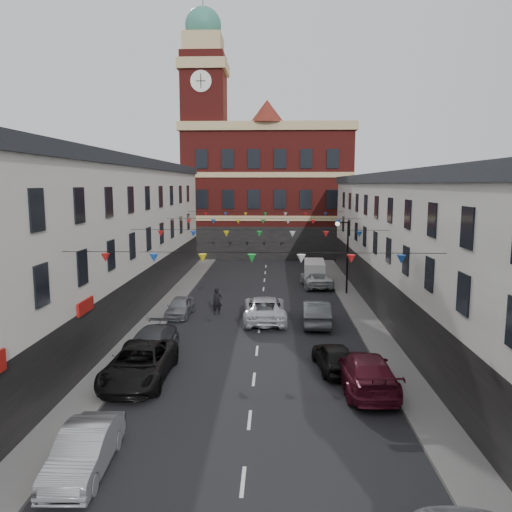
# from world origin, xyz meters

# --- Properties ---
(ground) EXTENTS (160.00, 160.00, 0.00)m
(ground) POSITION_xyz_m (0.00, 0.00, 0.00)
(ground) COLOR black
(ground) RESTS_ON ground
(pavement_left) EXTENTS (1.80, 64.00, 0.15)m
(pavement_left) POSITION_xyz_m (-6.90, 2.00, 0.07)
(pavement_left) COLOR #605E5B
(pavement_left) RESTS_ON ground
(pavement_right) EXTENTS (1.80, 64.00, 0.15)m
(pavement_right) POSITION_xyz_m (6.90, 2.00, 0.07)
(pavement_right) COLOR #605E5B
(pavement_right) RESTS_ON ground
(terrace_left) EXTENTS (8.40, 56.00, 10.70)m
(terrace_left) POSITION_xyz_m (-11.78, 1.00, 5.35)
(terrace_left) COLOR beige
(terrace_left) RESTS_ON ground
(terrace_right) EXTENTS (8.40, 56.00, 9.70)m
(terrace_right) POSITION_xyz_m (11.78, 1.00, 4.85)
(terrace_right) COLOR silver
(terrace_right) RESTS_ON ground
(civic_building) EXTENTS (20.60, 13.30, 18.50)m
(civic_building) POSITION_xyz_m (0.00, 37.95, 8.14)
(civic_building) COLOR maroon
(civic_building) RESTS_ON ground
(clock_tower) EXTENTS (5.60, 5.60, 30.00)m
(clock_tower) POSITION_xyz_m (-7.50, 35.00, 14.93)
(clock_tower) COLOR maroon
(clock_tower) RESTS_ON ground
(distant_hill) EXTENTS (40.00, 14.00, 10.00)m
(distant_hill) POSITION_xyz_m (-4.00, 62.00, 5.00)
(distant_hill) COLOR #345126
(distant_hill) RESTS_ON ground
(street_lamp) EXTENTS (1.10, 0.36, 6.00)m
(street_lamp) POSITION_xyz_m (6.55, 14.00, 3.90)
(street_lamp) COLOR black
(street_lamp) RESTS_ON ground
(car_left_b) EXTENTS (1.66, 4.32, 1.41)m
(car_left_b) POSITION_xyz_m (-4.99, -11.62, 0.70)
(car_left_b) COLOR #9A9CA1
(car_left_b) RESTS_ON ground
(car_left_c) EXTENTS (2.69, 5.82, 1.62)m
(car_left_c) POSITION_xyz_m (-5.22, -4.35, 0.81)
(car_left_c) COLOR black
(car_left_c) RESTS_ON ground
(car_left_d) EXTENTS (2.49, 5.15, 1.45)m
(car_left_d) POSITION_xyz_m (-5.50, -1.15, 0.72)
(car_left_d) COLOR #3C3F43
(car_left_d) RESTS_ON ground
(car_left_e) EXTENTS (1.66, 3.85, 1.29)m
(car_left_e) POSITION_xyz_m (-5.50, 6.98, 0.65)
(car_left_e) COLOR gray
(car_left_e) RESTS_ON ground
(car_right_c) EXTENTS (2.42, 5.61, 1.61)m
(car_right_c) POSITION_xyz_m (4.93, -4.86, 0.80)
(car_right_c) COLOR #541021
(car_right_c) RESTS_ON ground
(car_right_d) EXTENTS (2.11, 4.20, 1.37)m
(car_right_d) POSITION_xyz_m (3.83, -2.71, 0.69)
(car_right_d) COLOR black
(car_right_d) RESTS_ON ground
(car_right_e) EXTENTS (1.80, 4.84, 1.58)m
(car_right_e) POSITION_xyz_m (3.60, 5.24, 0.79)
(car_right_e) COLOR #515559
(car_right_e) RESTS_ON ground
(car_right_f) EXTENTS (2.76, 5.30, 1.42)m
(car_right_f) POSITION_xyz_m (4.59, 17.18, 0.71)
(car_right_f) COLOR silver
(car_right_f) RESTS_ON ground
(moving_car) EXTENTS (2.93, 6.00, 1.64)m
(moving_car) POSITION_xyz_m (0.29, 6.03, 0.82)
(moving_car) COLOR silver
(moving_car) RESTS_ON ground
(white_van) EXTENTS (2.00, 4.69, 2.03)m
(white_van) POSITION_xyz_m (4.54, 18.68, 1.02)
(white_van) COLOR silver
(white_van) RESTS_ON ground
(pedestrian) EXTENTS (0.79, 0.65, 1.86)m
(pedestrian) POSITION_xyz_m (-3.00, 7.43, 0.93)
(pedestrian) COLOR black
(pedestrian) RESTS_ON ground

